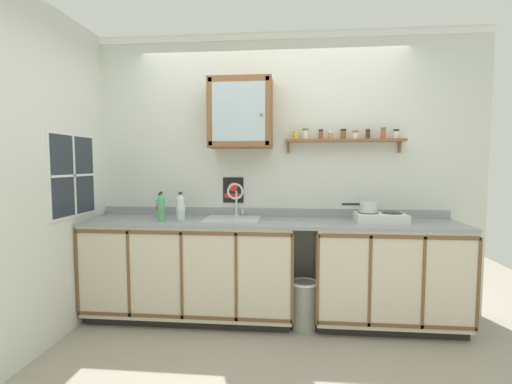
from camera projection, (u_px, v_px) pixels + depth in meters
floor at (266, 343)px, 2.91m from camera, size 6.35×6.35×0.00m
back_wall at (271, 173)px, 3.52m from camera, size 3.95×0.07×2.66m
side_wall_left at (37, 177)px, 2.72m from camera, size 0.05×3.50×2.66m
lower_cabinet_run at (191, 270)px, 3.36m from camera, size 1.89×0.57×0.89m
lower_cabinet_run_right at (387, 276)px, 3.19m from camera, size 1.27×0.57×0.89m
countertop at (269, 222)px, 3.25m from camera, size 3.31×0.59×0.03m
backsplash at (271, 212)px, 3.51m from camera, size 3.31×0.02×0.08m
sink at (233, 223)px, 3.32m from camera, size 0.50×0.47×0.47m
hot_plate_stove at (380, 218)px, 3.18m from camera, size 0.43×0.29×0.08m
saucepan at (368, 207)px, 3.20m from camera, size 0.31×0.16×0.09m
bottle_water_clear_0 at (181, 207)px, 3.33m from camera, size 0.08×0.08×0.25m
bottle_water_blue_1 at (160, 207)px, 3.39m from camera, size 0.08×0.08×0.23m
bottle_soda_green_2 at (161, 208)px, 3.22m from camera, size 0.06×0.06×0.26m
wall_cabinet at (241, 114)px, 3.33m from camera, size 0.58×0.32×0.63m
spice_shelf at (344, 139)px, 3.34m from camera, size 1.08×0.14×0.22m
warning_sign at (233, 190)px, 3.54m from camera, size 0.20×0.01×0.25m
window at (73, 175)px, 3.11m from camera, size 0.03×0.65×0.72m
trash_bin at (304, 304)px, 3.14m from camera, size 0.25×0.25×0.43m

